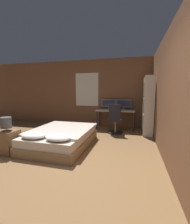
# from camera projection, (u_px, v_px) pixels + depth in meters

# --- Properties ---
(ground_plane) EXTENTS (20.00, 20.00, 0.00)m
(ground_plane) POSITION_uv_depth(u_px,v_px,m) (59.00, 175.00, 2.56)
(ground_plane) COLOR brown
(wall_back) EXTENTS (12.00, 0.08, 2.70)m
(wall_back) POSITION_uv_depth(u_px,v_px,m) (104.00, 93.00, 6.07)
(wall_back) COLOR brown
(wall_back) RESTS_ON ground_plane
(wall_side_right) EXTENTS (0.06, 12.00, 2.70)m
(wall_side_right) POSITION_uv_depth(u_px,v_px,m) (165.00, 95.00, 3.34)
(wall_side_right) COLOR brown
(wall_side_right) RESTS_ON ground_plane
(bed) EXTENTS (1.45, 1.94, 0.53)m
(bed) POSITION_uv_depth(u_px,v_px,m) (61.00, 138.00, 3.91)
(bed) COLOR #846647
(bed) RESTS_ON ground_plane
(nightstand) EXTENTS (0.44, 0.40, 0.54)m
(nightstand) POSITION_uv_depth(u_px,v_px,m) (8.00, 142.00, 3.46)
(nightstand) COLOR brown
(nightstand) RESTS_ON ground_plane
(bedside_lamp) EXTENTS (0.24, 0.24, 0.31)m
(bedside_lamp) POSITION_uv_depth(u_px,v_px,m) (6.00, 123.00, 3.40)
(bedside_lamp) COLOR gray
(bedside_lamp) RESTS_ON nightstand
(desk) EXTENTS (1.45, 0.58, 0.73)m
(desk) POSITION_uv_depth(u_px,v_px,m) (115.00, 112.00, 5.69)
(desk) COLOR beige
(desk) RESTS_ON ground_plane
(monitor_left) EXTENTS (0.56, 0.16, 0.39)m
(monitor_left) POSITION_uv_depth(u_px,v_px,m) (109.00, 104.00, 5.90)
(monitor_left) COLOR #B7B7BC
(monitor_left) RESTS_ON desk
(monitor_right) EXTENTS (0.56, 0.16, 0.39)m
(monitor_right) POSITION_uv_depth(u_px,v_px,m) (124.00, 104.00, 5.75)
(monitor_right) COLOR #B7B7BC
(monitor_right) RESTS_ON desk
(keyboard) EXTENTS (0.42, 0.13, 0.02)m
(keyboard) POSITION_uv_depth(u_px,v_px,m) (115.00, 110.00, 5.50)
(keyboard) COLOR #B7B7BC
(keyboard) RESTS_ON desk
(computer_mouse) EXTENTS (0.07, 0.05, 0.04)m
(computer_mouse) POSITION_uv_depth(u_px,v_px,m) (123.00, 110.00, 5.42)
(computer_mouse) COLOR #B7B7BC
(computer_mouse) RESTS_ON desk
(office_chair) EXTENTS (0.52, 0.52, 1.01)m
(office_chair) POSITION_uv_depth(u_px,v_px,m) (115.00, 122.00, 5.07)
(office_chair) COLOR black
(office_chair) RESTS_ON ground_plane
(bookshelf) EXTENTS (0.31, 0.84, 1.92)m
(bookshelf) POSITION_uv_depth(u_px,v_px,m) (148.00, 102.00, 4.86)
(bookshelf) COLOR beige
(bookshelf) RESTS_ON ground_plane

